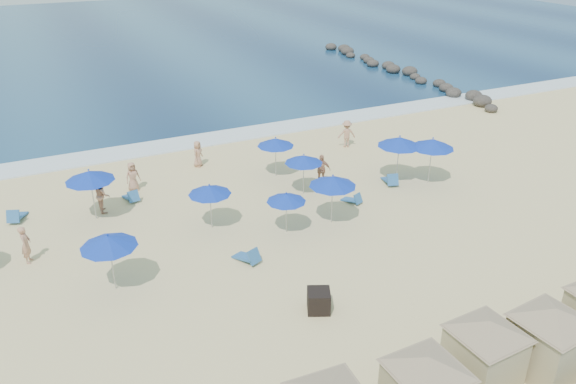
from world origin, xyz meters
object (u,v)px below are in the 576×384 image
object	(u,v)px
umbrella_5	(286,198)
beachgoer_1	(102,195)
beachgoer_3	(347,134)
trash_bin	(319,301)
beachgoer_2	(321,170)
umbrella_10	(433,143)
umbrella_7	(333,181)
umbrella_9	(399,142)
rock_jetty	(399,70)
umbrella_8	(276,142)
beachgoer_0	(26,244)
umbrella_3	(108,241)
umbrella_4	(210,190)
cabana_3	(551,332)
beachgoer_5	(133,177)
umbrella_6	(304,159)
cabana_2	(486,344)
cabana_1	(426,381)
beachgoer_4	(198,154)
umbrella_2	(89,176)

from	to	relation	value
umbrella_5	beachgoer_1	bearing A→B (deg)	141.15
beachgoer_3	trash_bin	bearing A→B (deg)	72.01
beachgoer_2	umbrella_10	bearing A→B (deg)	5.61
trash_bin	beachgoer_3	world-z (taller)	beachgoer_3
trash_bin	umbrella_7	world-z (taller)	umbrella_7
umbrella_9	beachgoer_2	distance (m)	4.57
rock_jetty	umbrella_10	distance (m)	25.21
umbrella_8	beachgoer_0	distance (m)	13.95
rock_jetty	umbrella_3	bearing A→B (deg)	-142.14
rock_jetty	umbrella_9	world-z (taller)	umbrella_9
rock_jetty	trash_bin	distance (m)	37.70
umbrella_4	beachgoer_0	bearing A→B (deg)	176.23
cabana_3	umbrella_9	xyz separation A→B (m)	(4.41, 14.35, 0.83)
beachgoer_1	beachgoer_5	xyz separation A→B (m)	(1.86, 1.79, -0.08)
umbrella_6	beachgoer_3	bearing A→B (deg)	41.47
beachgoer_2	beachgoer_3	world-z (taller)	same
rock_jetty	beachgoer_5	size ratio (longest dim) A/B	16.38
umbrella_8	beachgoer_3	bearing A→B (deg)	20.38
trash_bin	umbrella_5	size ratio (longest dim) A/B	0.40
cabana_3	umbrella_4	world-z (taller)	cabana_3
umbrella_4	umbrella_5	world-z (taller)	umbrella_4
umbrella_3	umbrella_10	distance (m)	17.93
cabana_2	umbrella_4	xyz separation A→B (m)	(-4.53, 13.21, 0.52)
cabana_2	beachgoer_2	size ratio (longest dim) A/B	2.31
umbrella_9	beachgoer_5	xyz separation A→B (m)	(-13.65, 5.18, -1.57)
umbrella_7	beachgoer_0	size ratio (longest dim) A/B	1.50
cabana_1	cabana_2	world-z (taller)	cabana_1
umbrella_4	umbrella_6	bearing A→B (deg)	14.48
cabana_3	beachgoer_0	distance (m)	20.57
rock_jetty	beachgoer_1	xyz separation A→B (m)	(-30.28, -16.98, 0.53)
umbrella_5	beachgoer_5	distance (m)	9.58
umbrella_9	beachgoer_2	bearing A→B (deg)	160.38
beachgoer_3	beachgoer_5	xyz separation A→B (m)	(-13.88, -0.69, -0.08)
cabana_3	umbrella_10	xyz separation A→B (m)	(5.90, 13.38, 0.81)
umbrella_3	beachgoer_4	distance (m)	12.69
umbrella_6	beachgoer_0	world-z (taller)	umbrella_6
beachgoer_4	umbrella_2	bearing A→B (deg)	167.84
umbrella_3	beachgoer_0	bearing A→B (deg)	129.59
beachgoer_3	umbrella_6	bearing A→B (deg)	57.78
umbrella_3	umbrella_8	size ratio (longest dim) A/B	1.06
rock_jetty	beachgoer_0	bearing A→B (deg)	-148.96
umbrella_5	umbrella_7	world-z (taller)	umbrella_7
rock_jetty	umbrella_7	size ratio (longest dim) A/B	10.38
cabana_1	umbrella_2	xyz separation A→B (m)	(-6.74, 17.00, 0.83)
rock_jetty	umbrella_9	distance (m)	25.25
umbrella_5	beachgoer_2	bearing A→B (deg)	44.86
trash_bin	umbrella_8	xyz separation A→B (m)	(3.71, 12.07, 1.64)
rock_jetty	beachgoer_4	size ratio (longest dim) A/B	16.78
beachgoer_0	beachgoer_4	distance (m)	12.02
beachgoer_1	beachgoer_5	bearing A→B (deg)	-44.43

